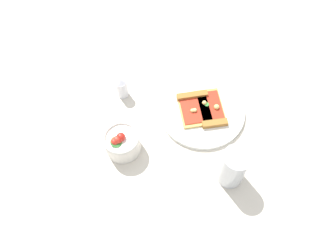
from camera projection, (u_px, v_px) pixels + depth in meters
ground_plane at (199, 117)px, 0.96m from camera, size 2.40×2.40×0.00m
plate at (202, 111)px, 0.97m from camera, size 0.27×0.27×0.01m
pizza_slice_near at (195, 106)px, 0.96m from camera, size 0.14×0.13×0.02m
pizza_slice_far at (211, 110)px, 0.95m from camera, size 0.15×0.11×0.02m
salad_bowl at (122, 142)px, 0.87m from camera, size 0.10×0.10×0.08m
soda_glass at (233, 168)px, 0.81m from camera, size 0.07×0.07×0.13m
pepper_shaker at (122, 88)px, 0.97m from camera, size 0.04×0.04×0.08m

